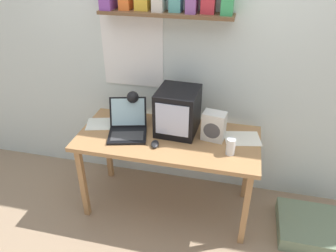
# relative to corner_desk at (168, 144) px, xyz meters

# --- Properties ---
(ground_plane) EXTENTS (12.00, 12.00, 0.00)m
(ground_plane) POSITION_rel_corner_desk_xyz_m (0.00, 0.00, -0.66)
(ground_plane) COLOR #9E8368
(back_wall) EXTENTS (5.60, 0.24, 2.60)m
(back_wall) POSITION_rel_corner_desk_xyz_m (-0.01, 0.44, 0.65)
(back_wall) COLOR silver
(back_wall) RESTS_ON ground_plane
(corner_desk) EXTENTS (1.45, 0.67, 0.73)m
(corner_desk) POSITION_rel_corner_desk_xyz_m (0.00, 0.00, 0.00)
(corner_desk) COLOR #AD7B4C
(corner_desk) RESTS_ON ground_plane
(crt_monitor) EXTENTS (0.33, 0.37, 0.36)m
(crt_monitor) POSITION_rel_corner_desk_xyz_m (0.05, 0.12, 0.25)
(crt_monitor) COLOR black
(crt_monitor) RESTS_ON corner_desk
(laptop) EXTENTS (0.38, 0.41, 0.25)m
(laptop) POSITION_rel_corner_desk_xyz_m (-0.34, -0.00, 0.13)
(laptop) COLOR black
(laptop) RESTS_ON corner_desk
(desk_lamp) EXTENTS (0.12, 0.16, 0.30)m
(desk_lamp) POSITION_rel_corner_desk_xyz_m (-0.33, 0.15, 0.28)
(desk_lamp) COLOR black
(desk_lamp) RESTS_ON corner_desk
(juice_glass) EXTENTS (0.07, 0.07, 0.13)m
(juice_glass) POSITION_rel_corner_desk_xyz_m (0.50, -0.12, 0.13)
(juice_glass) COLOR white
(juice_glass) RESTS_ON corner_desk
(space_heater) EXTENTS (0.19, 0.14, 0.23)m
(space_heater) POSITION_rel_corner_desk_xyz_m (0.35, 0.05, 0.18)
(space_heater) COLOR silver
(space_heater) RESTS_ON corner_desk
(computer_mouse) EXTENTS (0.08, 0.11, 0.03)m
(computer_mouse) POSITION_rel_corner_desk_xyz_m (-0.07, -0.15, 0.09)
(computer_mouse) COLOR #232326
(computer_mouse) RESTS_ON corner_desk
(loose_paper_near_laptop) EXTENTS (0.31, 0.26, 0.00)m
(loose_paper_near_laptop) POSITION_rel_corner_desk_xyz_m (0.58, 0.11, 0.07)
(loose_paper_near_laptop) COLOR white
(loose_paper_near_laptop) RESTS_ON corner_desk
(loose_paper_near_monitor) EXTENTS (0.34, 0.28, 0.00)m
(loose_paper_near_monitor) POSITION_rel_corner_desk_xyz_m (-0.58, 0.07, 0.07)
(loose_paper_near_monitor) COLOR white
(loose_paper_near_monitor) RESTS_ON corner_desk
(floor_cushion) EXTENTS (0.49, 0.49, 0.12)m
(floor_cushion) POSITION_rel_corner_desk_xyz_m (1.20, -0.05, -0.60)
(floor_cushion) COLOR gray
(floor_cushion) RESTS_ON ground_plane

